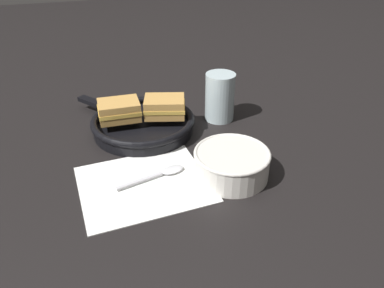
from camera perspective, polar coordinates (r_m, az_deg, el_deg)
ground_plane at (r=0.83m, az=-3.46°, el=-3.35°), size 4.00×4.00×0.00m
napkin at (r=0.78m, az=-7.32°, el=-5.98°), size 0.27×0.23×0.00m
soup_bowl at (r=0.78m, az=6.06°, el=-2.79°), size 0.16×0.16×0.06m
spoon at (r=0.80m, az=-4.38°, el=-4.40°), size 0.15×0.05×0.01m
skillet at (r=0.96m, az=-7.54°, el=3.10°), size 0.28×0.33×0.04m
sandwich_near_left at (r=0.94m, az=-4.21°, el=5.69°), size 0.12×0.10×0.05m
sandwich_near_right at (r=0.94m, az=-11.04°, el=5.08°), size 0.10×0.08×0.05m
drinking_glass at (r=1.00m, az=4.27°, el=7.17°), size 0.08×0.08×0.13m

